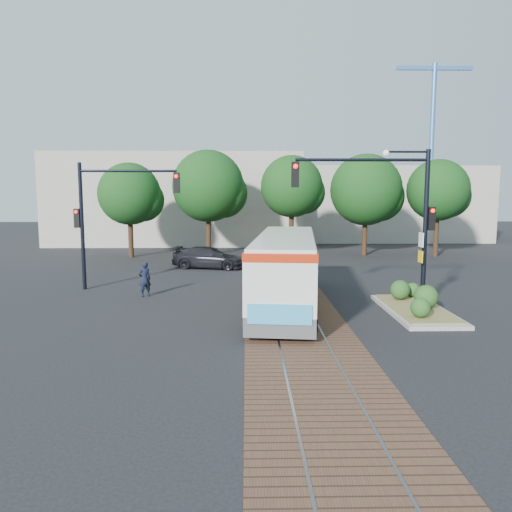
% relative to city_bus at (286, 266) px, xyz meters
% --- Properties ---
extents(ground, '(120.00, 120.00, 0.00)m').
position_rel_city_bus_xyz_m(ground, '(0.12, -0.41, -1.61)').
color(ground, black).
rests_on(ground, ground).
extents(trackbed, '(3.60, 40.00, 0.02)m').
position_rel_city_bus_xyz_m(trackbed, '(0.12, 3.59, -1.60)').
color(trackbed, brown).
rests_on(trackbed, ground).
extents(tree_row, '(26.40, 5.60, 7.67)m').
position_rel_city_bus_xyz_m(tree_row, '(1.33, 16.01, 3.24)').
color(tree_row, '#382314').
rests_on(tree_row, ground).
extents(warehouses, '(40.00, 13.00, 8.00)m').
position_rel_city_bus_xyz_m(warehouses, '(-0.41, 28.34, 2.21)').
color(warehouses, '#ADA899').
rests_on(warehouses, ground).
extents(crane, '(8.00, 0.50, 18.00)m').
position_rel_city_bus_xyz_m(crane, '(18.12, 33.59, 9.28)').
color(crane, '#3F72B2').
rests_on(crane, ground).
extents(city_bus, '(3.50, 10.96, 2.88)m').
position_rel_city_bus_xyz_m(city_bus, '(0.00, 0.00, 0.00)').
color(city_bus, '#464649').
rests_on(city_bus, ground).
extents(traffic_island, '(2.20, 5.20, 1.13)m').
position_rel_city_bus_xyz_m(traffic_island, '(4.94, -1.31, -1.28)').
color(traffic_island, gray).
rests_on(traffic_island, ground).
extents(signal_pole_main, '(5.49, 0.46, 6.00)m').
position_rel_city_bus_xyz_m(signal_pole_main, '(3.98, -1.22, 2.55)').
color(signal_pole_main, black).
rests_on(signal_pole_main, ground).
extents(signal_pole_left, '(4.99, 0.34, 6.00)m').
position_rel_city_bus_xyz_m(signal_pole_left, '(-8.25, 3.59, 2.26)').
color(signal_pole_left, black).
rests_on(signal_pole_left, ground).
extents(officer, '(0.68, 0.61, 1.56)m').
position_rel_city_bus_xyz_m(officer, '(-6.14, 1.83, -0.82)').
color(officer, black).
rests_on(officer, ground).
extents(parked_car, '(4.76, 2.74, 1.30)m').
position_rel_city_bus_xyz_m(parked_car, '(-3.92, 10.21, -0.96)').
color(parked_car, black).
rests_on(parked_car, ground).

